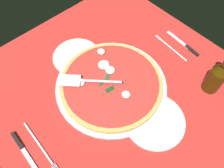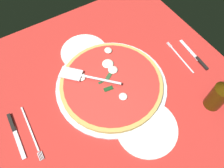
# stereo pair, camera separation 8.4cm
# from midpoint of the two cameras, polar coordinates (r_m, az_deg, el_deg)

# --- Properties ---
(ground_plane) EXTENTS (0.97, 0.97, 0.01)m
(ground_plane) POSITION_cam_midpoint_polar(r_m,az_deg,el_deg) (0.88, 3.09, -0.63)
(ground_plane) COLOR red
(checker_pattern) EXTENTS (0.97, 0.97, 0.00)m
(checker_pattern) POSITION_cam_midpoint_polar(r_m,az_deg,el_deg) (0.87, 3.10, -0.47)
(checker_pattern) COLOR silver
(checker_pattern) RESTS_ON ground_plane
(pizza_pan) EXTENTS (0.44, 0.44, 0.01)m
(pizza_pan) POSITION_cam_midpoint_polar(r_m,az_deg,el_deg) (0.86, 2.77, -0.77)
(pizza_pan) COLOR silver
(pizza_pan) RESTS_ON ground_plane
(dinner_plate_left) EXTENTS (0.20, 0.20, 0.01)m
(dinner_plate_left) POSITION_cam_midpoint_polar(r_m,az_deg,el_deg) (0.97, -4.93, 8.25)
(dinner_plate_left) COLOR white
(dinner_plate_left) RESTS_ON ground_plane
(dinner_plate_right) EXTENTS (0.22, 0.22, 0.01)m
(dinner_plate_right) POSITION_cam_midpoint_polar(r_m,az_deg,el_deg) (0.81, 12.12, -11.49)
(dinner_plate_right) COLOR silver
(dinner_plate_right) RESTS_ON ground_plane
(pizza) EXTENTS (0.41, 0.41, 0.03)m
(pizza) POSITION_cam_midpoint_polar(r_m,az_deg,el_deg) (0.85, 2.77, -0.13)
(pizza) COLOR tan
(pizza) RESTS_ON pizza_pan
(pizza_server) EXTENTS (0.20, 0.19, 0.01)m
(pizza_server) POSITION_cam_midpoint_polar(r_m,az_deg,el_deg) (0.84, -3.80, 1.70)
(pizza_server) COLOR silver
(pizza_server) RESTS_ON pizza
(place_setting_near) EXTENTS (0.22, 0.12, 0.01)m
(place_setting_near) POSITION_cam_midpoint_polar(r_m,az_deg,el_deg) (0.83, -19.76, -12.16)
(place_setting_near) COLOR white
(place_setting_near) RESTS_ON ground_plane
(place_setting_far) EXTENTS (0.21, 0.15, 0.01)m
(place_setting_far) POSITION_cam_midpoint_polar(r_m,az_deg,el_deg) (1.02, 21.64, 6.33)
(place_setting_far) COLOR white
(place_setting_far) RESTS_ON ground_plane
(beer_bottle) EXTENTS (0.06, 0.06, 0.23)m
(beer_bottle) POSITION_cam_midpoint_polar(r_m,az_deg,el_deg) (0.86, 29.24, -2.44)
(beer_bottle) COLOR #382405
(beer_bottle) RESTS_ON ground_plane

